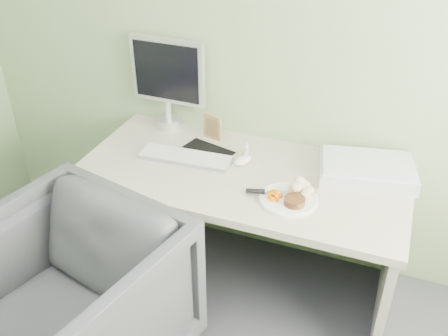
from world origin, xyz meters
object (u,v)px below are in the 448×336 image
at_px(desk, 241,202).
at_px(scanner, 367,170).
at_px(monitor, 168,79).
at_px(desk_chair, 70,304).
at_px(plate, 288,199).

distance_m(desk, scanner, 0.64).
xyz_separation_m(desk, monitor, (-0.54, 0.31, 0.47)).
bearing_deg(desk_chair, monitor, 104.28).
relative_size(desk, scanner, 3.61).
bearing_deg(desk_chair, plate, 51.51).
bearing_deg(desk, plate, -28.48).
relative_size(scanner, desk_chair, 0.51).
xyz_separation_m(plate, monitor, (-0.81, 0.46, 0.28)).
distance_m(scanner, monitor, 1.14).
bearing_deg(scanner, desk, -174.33).
bearing_deg(monitor, desk, -28.94).
relative_size(plate, desk_chair, 0.30).
bearing_deg(scanner, desk_chair, -150.44).
relative_size(monitor, desk_chair, 0.59).
bearing_deg(monitor, scanner, -5.68).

